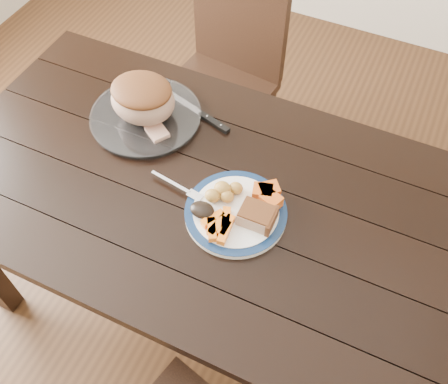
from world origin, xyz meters
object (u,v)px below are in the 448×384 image
at_px(dinner_plate, 236,213).
at_px(fork, 180,188).
at_px(dining_table, 203,206).
at_px(serving_platter, 146,117).
at_px(carving_knife, 205,117).
at_px(roast_joint, 143,100).
at_px(pork_slice, 257,216).
at_px(chair_far, 225,70).

bearing_deg(dinner_plate, fork, 178.68).
relative_size(dining_table, serving_platter, 4.58).
relative_size(dinner_plate, serving_platter, 0.82).
bearing_deg(carving_knife, roast_joint, -137.60).
xyz_separation_m(dining_table, roast_joint, (-0.29, 0.17, 0.18)).
bearing_deg(carving_knife, pork_slice, -28.55).
bearing_deg(pork_slice, roast_joint, 155.44).
relative_size(dining_table, chair_far, 1.72).
height_order(serving_platter, fork, fork).
xyz_separation_m(serving_platter, pork_slice, (0.48, -0.22, 0.03)).
bearing_deg(chair_far, roast_joint, 94.91).
relative_size(dining_table, roast_joint, 7.75).
distance_m(dinner_plate, roast_joint, 0.48).
distance_m(dining_table, fork, 0.13).
bearing_deg(pork_slice, dining_table, 165.71).
xyz_separation_m(pork_slice, carving_knife, (-0.31, 0.30, -0.04)).
distance_m(dinner_plate, serving_platter, 0.47).
distance_m(fork, carving_knife, 0.30).
bearing_deg(dining_table, chair_far, 110.24).
bearing_deg(serving_platter, pork_slice, -24.56).
height_order(dining_table, carving_knife, carving_knife).
height_order(dinner_plate, roast_joint, roast_joint).
height_order(pork_slice, fork, pork_slice).
bearing_deg(carving_knife, dining_table, -49.20).
distance_m(dining_table, chair_far, 0.80).
bearing_deg(serving_platter, roast_joint, 0.00).
distance_m(serving_platter, roast_joint, 0.08).
bearing_deg(dinner_plate, chair_far, 117.09).
bearing_deg(roast_joint, dining_table, -30.58).
relative_size(serving_platter, carving_knife, 1.12).
bearing_deg(dinner_plate, roast_joint, 152.78).
height_order(chair_far, serving_platter, chair_far).
relative_size(chair_far, fork, 5.22).
relative_size(dinner_plate, carving_knife, 0.92).
distance_m(serving_platter, carving_knife, 0.19).
distance_m(dining_table, dinner_plate, 0.17).
xyz_separation_m(serving_platter, roast_joint, (0.00, 0.00, 0.08)).
height_order(chair_far, carving_knife, chair_far).
distance_m(dinner_plate, fork, 0.18).
bearing_deg(roast_joint, pork_slice, -24.56).
bearing_deg(dining_table, pork_slice, -14.29).
xyz_separation_m(chair_far, carving_knife, (0.15, -0.48, 0.23)).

